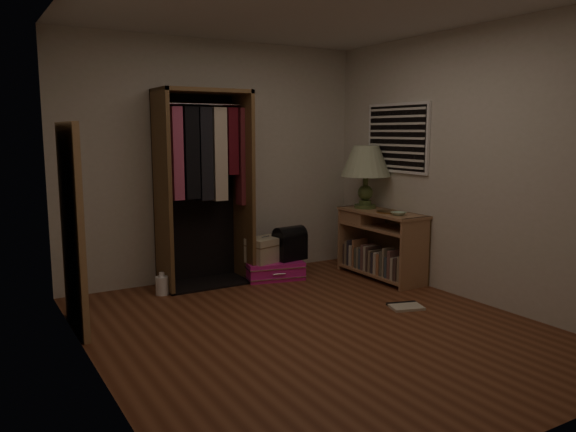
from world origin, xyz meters
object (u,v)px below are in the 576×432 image
(pink_suitcase, at_px, (273,269))
(train_case, at_px, (265,249))
(floor_mirror, at_px, (72,228))
(black_bag, at_px, (290,243))
(white_jug, at_px, (162,285))
(table_lamp, at_px, (366,163))
(open_wardrobe, at_px, (205,171))
(console_bookshelf, at_px, (378,242))

(pink_suitcase, height_order, train_case, train_case)
(floor_mirror, xyz_separation_m, black_bag, (2.39, 0.56, -0.46))
(white_jug, bearing_deg, table_lamp, -7.31)
(open_wardrobe, xyz_separation_m, white_jug, (-0.56, -0.17, -1.11))
(open_wardrobe, bearing_deg, pink_suitcase, -13.38)
(console_bookshelf, distance_m, white_jug, 2.40)
(console_bookshelf, relative_size, white_jug, 4.91)
(console_bookshelf, bearing_deg, table_lamp, 88.96)
(console_bookshelf, distance_m, train_case, 1.27)
(floor_mirror, xyz_separation_m, white_jug, (0.92, 0.60, -0.75))
(black_bag, bearing_deg, train_case, 163.31)
(open_wardrobe, bearing_deg, black_bag, -13.04)
(white_jug, bearing_deg, pink_suitcase, -0.01)
(train_case, relative_size, black_bag, 1.21)
(floor_mirror, relative_size, black_bag, 4.52)
(pink_suitcase, bearing_deg, train_case, -171.75)
(train_case, bearing_deg, white_jug, 165.51)
(floor_mirror, height_order, black_bag, floor_mirror)
(black_bag, xyz_separation_m, white_jug, (-1.47, 0.04, -0.29))
(black_bag, bearing_deg, console_bookshelf, -38.31)
(floor_mirror, xyz_separation_m, table_lamp, (3.24, 0.30, 0.42))
(open_wardrobe, relative_size, train_case, 4.51)
(train_case, height_order, black_bag, black_bag)
(train_case, relative_size, table_lamp, 0.64)
(pink_suitcase, bearing_deg, console_bookshelf, -15.12)
(black_bag, bearing_deg, pink_suitcase, 160.96)
(train_case, distance_m, table_lamp, 1.51)
(white_jug, bearing_deg, open_wardrobe, 16.78)
(table_lamp, bearing_deg, train_case, 165.04)
(table_lamp, xyz_separation_m, white_jug, (-2.32, 0.30, -1.17))
(open_wardrobe, height_order, black_bag, open_wardrobe)
(console_bookshelf, relative_size, pink_suitcase, 1.53)
(pink_suitcase, bearing_deg, open_wardrobe, 179.40)
(console_bookshelf, xyz_separation_m, black_bag, (-0.85, 0.51, -0.00))
(pink_suitcase, relative_size, train_case, 1.61)
(open_wardrobe, height_order, white_jug, open_wardrobe)
(console_bookshelf, bearing_deg, white_jug, 166.60)
(pink_suitcase, bearing_deg, floor_mirror, -151.93)
(train_case, bearing_deg, open_wardrobe, 150.47)
(console_bookshelf, relative_size, open_wardrobe, 0.55)
(open_wardrobe, bearing_deg, train_case, -14.68)
(console_bookshelf, bearing_deg, black_bag, 148.95)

